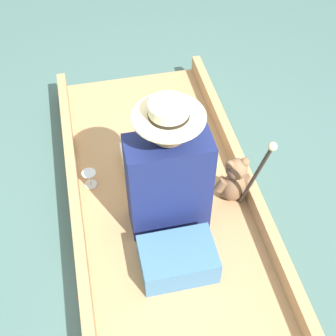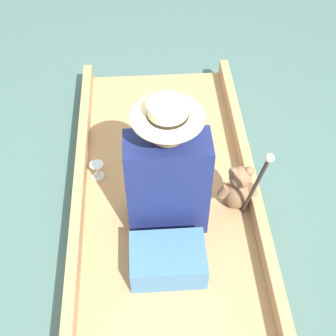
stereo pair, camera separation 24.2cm
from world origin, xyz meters
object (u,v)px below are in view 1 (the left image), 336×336
Objects in this scene: teddy_bear at (234,181)px; wine_glass at (89,176)px; walking_cane at (258,172)px; seated_person at (166,174)px.

teddy_bear reaches higher than wine_glass.
teddy_bear is 0.32m from walking_cane.
walking_cane is (0.86, -0.46, 0.35)m from wine_glass.
teddy_bear is at bearing -19.12° from wine_glass.
teddy_bear is at bearing -0.10° from seated_person.
seated_person is 0.49m from walking_cane.
seated_person reaches higher than walking_cane.
walking_cane reaches higher than teddy_bear.
walking_cane is at bearing -21.95° from seated_person.
seated_person reaches higher than teddy_bear.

